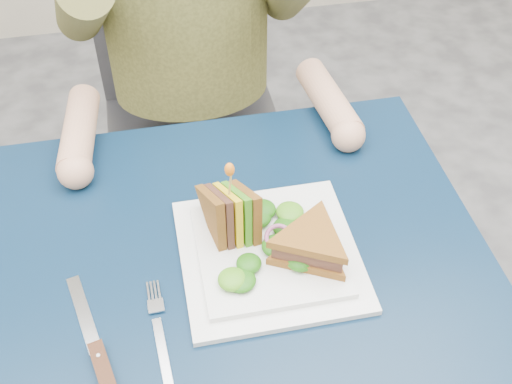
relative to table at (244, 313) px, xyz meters
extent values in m
cube|color=black|center=(0.00, 0.00, 0.06)|extent=(0.75, 0.75, 0.03)
cylinder|color=#595B5E|center=(-0.32, 0.32, -0.30)|extent=(0.04, 0.04, 0.70)
cylinder|color=#595B5E|center=(0.32, 0.32, -0.30)|extent=(0.04, 0.04, 0.70)
cube|color=#47474C|center=(0.00, 0.66, -0.20)|extent=(0.42, 0.40, 0.04)
cube|color=#47474C|center=(0.00, 0.84, 0.05)|extent=(0.42, 0.03, 0.46)
cylinder|color=#47474C|center=(-0.18, 0.49, -0.44)|extent=(0.02, 0.02, 0.43)
cylinder|color=#47474C|center=(0.18, 0.49, -0.44)|extent=(0.02, 0.02, 0.43)
cylinder|color=#47474C|center=(-0.18, 0.83, -0.44)|extent=(0.02, 0.02, 0.43)
cylinder|color=#47474C|center=(0.18, 0.83, -0.44)|extent=(0.02, 0.02, 0.43)
cylinder|color=brown|center=(-0.20, 0.55, 0.23)|extent=(0.15, 0.39, 0.31)
cylinder|color=tan|center=(-0.23, 0.35, 0.11)|extent=(0.08, 0.20, 0.06)
sphere|color=tan|center=(-0.23, 0.25, 0.11)|extent=(0.06, 0.06, 0.06)
cylinder|color=tan|center=(0.23, 0.35, 0.11)|extent=(0.08, 0.20, 0.06)
sphere|color=tan|center=(0.23, 0.25, 0.11)|extent=(0.06, 0.06, 0.06)
cube|color=white|center=(0.05, 0.04, 0.08)|extent=(0.26, 0.26, 0.01)
cube|color=white|center=(0.05, 0.04, 0.09)|extent=(0.21, 0.21, 0.01)
cube|color=silver|center=(-0.12, -0.10, 0.08)|extent=(0.02, 0.12, 0.00)
cube|color=silver|center=(-0.13, -0.02, 0.08)|extent=(0.02, 0.02, 0.00)
cube|color=silver|center=(-0.14, 0.01, 0.08)|extent=(0.00, 0.03, 0.00)
cube|color=silver|center=(-0.13, 0.01, 0.08)|extent=(0.00, 0.03, 0.00)
cube|color=silver|center=(-0.13, 0.01, 0.08)|extent=(0.00, 0.03, 0.00)
cube|color=silver|center=(-0.12, 0.01, 0.08)|extent=(0.00, 0.03, 0.00)
cube|color=silver|center=(-0.23, -0.01, 0.08)|extent=(0.05, 0.14, 0.00)
cube|color=black|center=(-0.20, -0.11, 0.09)|extent=(0.04, 0.10, 0.01)
cylinder|color=silver|center=(-0.21, -0.09, 0.09)|extent=(0.01, 0.01, 0.00)
cylinder|color=tan|center=(0.00, 0.08, 0.20)|extent=(0.01, 0.01, 0.06)
ellipsoid|color=orange|center=(0.00, 0.08, 0.23)|extent=(0.01, 0.01, 0.02)
torus|color=#9E4C7A|center=(0.06, 0.04, 0.11)|extent=(0.04, 0.04, 0.02)
camera|label=1|loc=(-0.09, -0.55, 0.82)|focal=45.00mm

